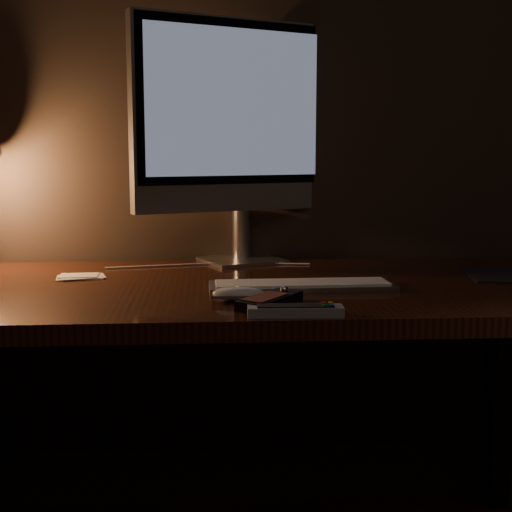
{
  "coord_description": "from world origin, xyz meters",
  "views": [
    {
      "loc": [
        -0.11,
        0.22,
        1.06
      ],
      "look_at": [
        -0.01,
        1.73,
        0.83
      ],
      "focal_mm": 50.0,
      "sensor_mm": 36.0,
      "label": 1
    }
  ],
  "objects": [
    {
      "name": "media_remote",
      "position": [
        0.01,
        1.61,
        0.76
      ],
      "size": [
        0.15,
        0.17,
        0.03
      ],
      "rotation": [
        0.0,
        0.0,
        0.94
      ],
      "color": "black",
      "rests_on": "desk"
    },
    {
      "name": "tv_remote",
      "position": [
        0.05,
        1.52,
        0.76
      ],
      "size": [
        0.18,
        0.05,
        0.02
      ],
      "rotation": [
        0.0,
        0.0,
        -0.04
      ],
      "color": "#9A9C9F",
      "rests_on": "desk"
    },
    {
      "name": "desk",
      "position": [
        0.0,
        1.93,
        0.62
      ],
      "size": [
        1.6,
        0.75,
        0.75
      ],
      "color": "#37170C",
      "rests_on": "ground"
    },
    {
      "name": "monitor",
      "position": [
        -0.01,
        2.18,
        1.14
      ],
      "size": [
        0.59,
        0.28,
        0.66
      ],
      "rotation": [
        0.0,
        0.0,
        0.4
      ],
      "color": "silver",
      "rests_on": "desk"
    },
    {
      "name": "mouse",
      "position": [
        -0.05,
        1.66,
        0.76
      ],
      "size": [
        0.11,
        0.07,
        0.02
      ],
      "primitive_type": "ellipsoid",
      "rotation": [
        0.0,
        0.0,
        -0.08
      ],
      "color": "white",
      "rests_on": "desk"
    },
    {
      "name": "papers",
      "position": [
        -0.42,
        1.96,
        0.75
      ],
      "size": [
        0.12,
        0.09,
        0.01
      ],
      "primitive_type": "cube",
      "rotation": [
        0.0,
        0.0,
        0.14
      ],
      "color": "white",
      "rests_on": "desk"
    },
    {
      "name": "cable",
      "position": [
        -0.1,
        2.12,
        0.75
      ],
      "size": [
        0.54,
        0.01,
        0.0
      ],
      "primitive_type": "cylinder",
      "rotation": [
        0.0,
        1.57,
        -0.0
      ],
      "color": "white",
      "rests_on": "desk"
    },
    {
      "name": "keyboard",
      "position": [
        0.1,
        1.79,
        0.76
      ],
      "size": [
        0.42,
        0.12,
        0.02
      ],
      "primitive_type": "cube",
      "rotation": [
        0.0,
        0.0,
        0.02
      ],
      "color": "silver",
      "rests_on": "desk"
    }
  ]
}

